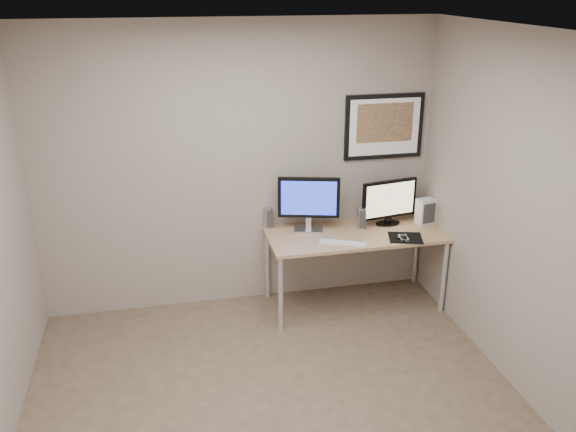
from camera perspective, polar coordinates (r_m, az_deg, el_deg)
name	(u,v)px	position (r m, az deg, el deg)	size (l,w,h in m)	color
floor	(278,409)	(4.59, -0.98, -17.60)	(3.60, 3.60, 0.00)	brown
room	(263,172)	(4.21, -2.34, 4.11)	(3.60, 3.60, 3.60)	white
desk	(355,239)	(5.60, 6.28, -2.19)	(1.60, 0.70, 0.73)	#956648
framed_art	(384,126)	(5.72, 8.98, 8.27)	(0.75, 0.04, 0.60)	black
monitor_large	(309,201)	(5.50, 1.96, 1.37)	(0.55, 0.24, 0.51)	#AAAAAF
monitor_tv	(389,201)	(5.73, 9.45, 1.38)	(0.55, 0.17, 0.43)	black
speaker_left	(268,218)	(5.63, -1.88, -0.17)	(0.08, 0.08, 0.19)	#AAAAAF
speaker_right	(361,218)	(5.65, 6.87, -0.18)	(0.08, 0.08, 0.20)	#AAAAAF
keyboard	(342,243)	(5.33, 5.11, -2.54)	(0.42, 0.11, 0.01)	silver
mousepad	(405,238)	(5.53, 10.93, -2.01)	(0.29, 0.26, 0.00)	black
mouse	(404,237)	(5.49, 10.77, -1.95)	(0.06, 0.11, 0.04)	black
remote	(403,240)	(5.47, 10.72, -2.18)	(0.04, 0.16, 0.02)	black
fan_unit	(425,211)	(5.85, 12.73, 0.42)	(0.16, 0.12, 0.24)	silver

